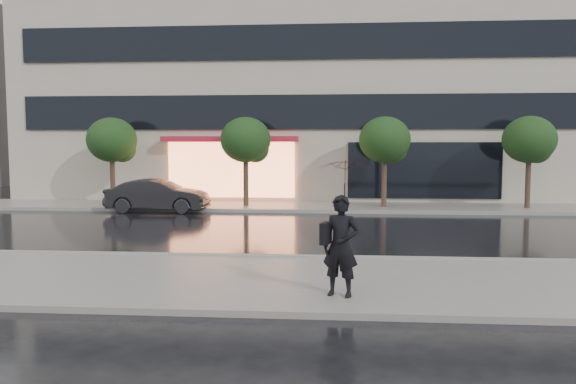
# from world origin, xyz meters

# --- Properties ---
(ground) EXTENTS (120.00, 120.00, 0.00)m
(ground) POSITION_xyz_m (0.00, 0.00, 0.00)
(ground) COLOR black
(ground) RESTS_ON ground
(sidewalk_near) EXTENTS (60.00, 4.50, 0.12)m
(sidewalk_near) POSITION_xyz_m (0.00, -3.25, 0.06)
(sidewalk_near) COLOR slate
(sidewalk_near) RESTS_ON ground
(sidewalk_far) EXTENTS (60.00, 3.50, 0.12)m
(sidewalk_far) POSITION_xyz_m (0.00, 10.25, 0.06)
(sidewalk_far) COLOR slate
(sidewalk_far) RESTS_ON ground
(curb_near) EXTENTS (60.00, 0.25, 0.14)m
(curb_near) POSITION_xyz_m (0.00, -1.00, 0.07)
(curb_near) COLOR gray
(curb_near) RESTS_ON ground
(curb_far) EXTENTS (60.00, 0.25, 0.14)m
(curb_far) POSITION_xyz_m (0.00, 8.50, 0.07)
(curb_far) COLOR gray
(curb_far) RESTS_ON ground
(office_building) EXTENTS (30.00, 12.76, 18.00)m
(office_building) POSITION_xyz_m (-0.00, 17.97, 9.00)
(office_building) COLOR #B4AA98
(office_building) RESTS_ON ground
(tree_far_west) EXTENTS (2.20, 2.20, 3.99)m
(tree_far_west) POSITION_xyz_m (-8.94, 10.03, 2.92)
(tree_far_west) COLOR #33261C
(tree_far_west) RESTS_ON ground
(tree_mid_west) EXTENTS (2.20, 2.20, 3.99)m
(tree_mid_west) POSITION_xyz_m (-2.94, 10.03, 2.92)
(tree_mid_west) COLOR #33261C
(tree_mid_west) RESTS_ON ground
(tree_mid_east) EXTENTS (2.20, 2.20, 3.99)m
(tree_mid_east) POSITION_xyz_m (3.06, 10.03, 2.92)
(tree_mid_east) COLOR #33261C
(tree_mid_east) RESTS_ON ground
(tree_far_east) EXTENTS (2.20, 2.20, 3.99)m
(tree_far_east) POSITION_xyz_m (9.06, 10.03, 2.92)
(tree_far_east) COLOR #33261C
(tree_far_east) RESTS_ON ground
(parked_car) EXTENTS (4.16, 1.45, 1.37)m
(parked_car) POSITION_xyz_m (-6.42, 8.30, 0.69)
(parked_car) COLOR black
(parked_car) RESTS_ON ground
(pedestrian_with_umbrella) EXTENTS (1.13, 1.14, 2.43)m
(pedestrian_with_umbrella) POSITION_xyz_m (0.95, -4.49, 1.65)
(pedestrian_with_umbrella) COLOR black
(pedestrian_with_umbrella) RESTS_ON sidewalk_near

